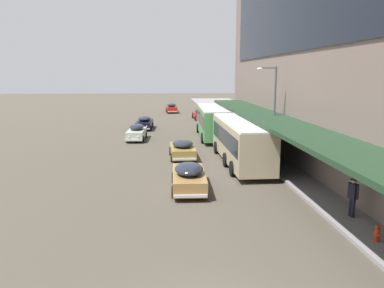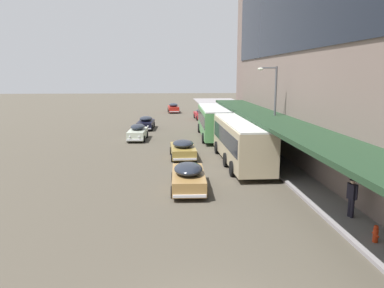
# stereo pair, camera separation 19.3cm
# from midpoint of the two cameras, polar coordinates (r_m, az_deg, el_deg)

# --- Properties ---
(transit_bus_kerbside_front) EXTENTS (2.77, 10.98, 3.16)m
(transit_bus_kerbside_front) POSITION_cam_midpoint_polar(r_m,az_deg,el_deg) (27.52, 7.63, 0.71)
(transit_bus_kerbside_front) COLOR tan
(transit_bus_kerbside_front) RESTS_ON ground
(transit_bus_kerbside_rear) EXTENTS (3.03, 10.28, 3.14)m
(transit_bus_kerbside_rear) POSITION_cam_midpoint_polar(r_m,az_deg,el_deg) (38.69, 3.48, 3.64)
(transit_bus_kerbside_rear) COLOR #519754
(transit_bus_kerbside_rear) RESTS_ON ground
(sedan_far_back) EXTENTS (1.98, 5.03, 1.61)m
(sedan_far_back) POSITION_cam_midpoint_polar(r_m,az_deg,el_deg) (64.34, -2.77, 5.53)
(sedan_far_back) COLOR #AA2118
(sedan_far_back) RESTS_ON ground
(sedan_lead_near) EXTENTS (2.03, 4.33, 1.46)m
(sedan_lead_near) POSITION_cam_midpoint_polar(r_m,az_deg,el_deg) (29.30, -1.19, -0.76)
(sedan_lead_near) COLOR olive
(sedan_lead_near) RESTS_ON ground
(sedan_lead_mid) EXTENTS (1.94, 4.54, 1.57)m
(sedan_lead_mid) POSITION_cam_midpoint_polar(r_m,az_deg,el_deg) (37.82, -8.14, 1.81)
(sedan_lead_mid) COLOR beige
(sedan_lead_mid) RESTS_ON ground
(sedan_trailing_near) EXTENTS (2.05, 4.73, 1.52)m
(sedan_trailing_near) POSITION_cam_midpoint_polar(r_m,az_deg,el_deg) (45.21, -6.91, 3.24)
(sedan_trailing_near) COLOR black
(sedan_trailing_near) RESTS_ON ground
(sedan_second_near) EXTENTS (2.14, 4.90, 1.54)m
(sedan_second_near) POSITION_cam_midpoint_polar(r_m,az_deg,el_deg) (54.63, 1.60, 4.59)
(sedan_second_near) COLOR #AD1B22
(sedan_second_near) RESTS_ON ground
(sedan_oncoming_rear) EXTENTS (2.06, 4.76, 1.58)m
(sedan_oncoming_rear) POSITION_cam_midpoint_polar(r_m,az_deg,el_deg) (21.30, -0.31, -5.00)
(sedan_oncoming_rear) COLOR #A07640
(sedan_oncoming_rear) RESTS_ON ground
(pedestrian_at_kerb) EXTENTS (0.35, 0.60, 1.86)m
(pedestrian_at_kerb) POSITION_cam_midpoint_polar(r_m,az_deg,el_deg) (18.37, 23.47, -7.17)
(pedestrian_at_kerb) COLOR black
(pedestrian_at_kerb) RESTS_ON sidewalk_kerb
(street_lamp) EXTENTS (1.50, 0.28, 6.91)m
(street_lamp) POSITION_cam_midpoint_polar(r_m,az_deg,el_deg) (28.79, 12.41, 5.72)
(street_lamp) COLOR #4C4C51
(street_lamp) RESTS_ON sidewalk_kerb
(fire_hydrant) EXTENTS (0.20, 0.40, 0.70)m
(fire_hydrant) POSITION_cam_midpoint_polar(r_m,az_deg,el_deg) (16.38, 26.50, -12.13)
(fire_hydrant) COLOR red
(fire_hydrant) RESTS_ON sidewalk_kerb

